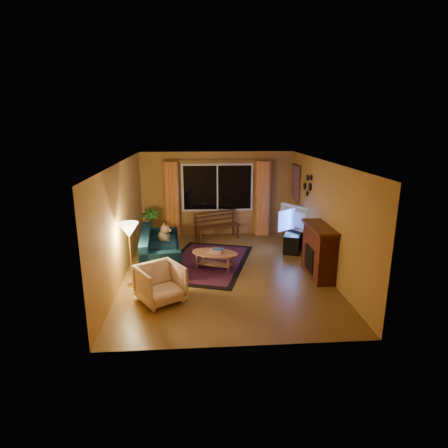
{
  "coord_description": "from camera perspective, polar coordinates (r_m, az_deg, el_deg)",
  "views": [
    {
      "loc": [
        -0.62,
        -8.01,
        3.32
      ],
      "look_at": [
        0.0,
        0.3,
        1.05
      ],
      "focal_mm": 30.0,
      "sensor_mm": 36.0,
      "label": 1
    }
  ],
  "objects": [
    {
      "name": "painting",
      "position": [
        10.97,
        10.86,
        6.2
      ],
      "size": [
        0.04,
        0.76,
        0.96
      ],
      "primitive_type": "cube",
      "color": "#D25615",
      "rests_on": "wall_right"
    },
    {
      "name": "tv_console",
      "position": [
        10.29,
        10.55,
        -2.41
      ],
      "size": [
        0.8,
        1.24,
        0.49
      ],
      "primitive_type": "cube",
      "rotation": [
        0.0,
        0.0,
        -0.37
      ],
      "color": "black",
      "rests_on": "ground"
    },
    {
      "name": "sofa",
      "position": [
        8.99,
        -9.64,
        -3.82
      ],
      "size": [
        1.06,
        2.14,
        0.84
      ],
      "primitive_type": "cube",
      "rotation": [
        0.0,
        0.0,
        0.09
      ],
      "color": "black",
      "rests_on": "ground"
    },
    {
      "name": "coffee_table",
      "position": [
        8.78,
        -1.36,
        -5.56
      ],
      "size": [
        1.44,
        1.44,
        0.4
      ],
      "primitive_type": "cylinder",
      "rotation": [
        0.0,
        0.0,
        -0.38
      ],
      "color": "#AD6A49",
      "rests_on": "ground"
    },
    {
      "name": "wall_left",
      "position": [
        8.44,
        -15.34,
        0.48
      ],
      "size": [
        0.02,
        6.0,
        2.5
      ],
      "primitive_type": "cube",
      "color": "#BC843C",
      "rests_on": "ground"
    },
    {
      "name": "wall_right",
      "position": [
        8.76,
        15.06,
        1.04
      ],
      "size": [
        0.02,
        6.0,
        2.5
      ],
      "primitive_type": "cube",
      "color": "#BC843C",
      "rests_on": "ground"
    },
    {
      "name": "fireplace",
      "position": [
        8.53,
        14.27,
        -4.21
      ],
      "size": [
        0.4,
        1.2,
        1.1
      ],
      "primitive_type": "cube",
      "color": "maroon",
      "rests_on": "ground"
    },
    {
      "name": "floor_lamp",
      "position": [
        7.96,
        -14.05,
        -4.64
      ],
      "size": [
        0.25,
        0.25,
        1.35
      ],
      "primitive_type": "cylinder",
      "rotation": [
        0.0,
        0.0,
        0.12
      ],
      "color": "#BF8C3F",
      "rests_on": "ground"
    },
    {
      "name": "mirror_cluster",
      "position": [
        9.85,
        12.56,
        5.99
      ],
      "size": [
        0.06,
        0.6,
        0.56
      ],
      "primitive_type": null,
      "color": "black",
      "rests_on": "wall_right"
    },
    {
      "name": "television",
      "position": [
        10.13,
        10.71,
        0.75
      ],
      "size": [
        0.8,
        1.07,
        0.68
      ],
      "primitive_type": "imported",
      "rotation": [
        0.0,
        0.0,
        2.17
      ],
      "color": "black",
      "rests_on": "tv_console"
    },
    {
      "name": "bench",
      "position": [
        10.92,
        -1.02,
        -1.36
      ],
      "size": [
        1.39,
        0.88,
        0.4
      ],
      "primitive_type": "cube",
      "rotation": [
        0.0,
        0.0,
        0.39
      ],
      "color": "#43200A",
      "rests_on": "ground"
    },
    {
      "name": "curtain_right",
      "position": [
        11.28,
        5.89,
        3.91
      ],
      "size": [
        0.36,
        0.36,
        2.24
      ],
      "primitive_type": "cylinder",
      "color": "orange",
      "rests_on": "ground"
    },
    {
      "name": "window",
      "position": [
        11.13,
        -1.01,
        5.56
      ],
      "size": [
        2.0,
        0.02,
        1.3
      ],
      "primitive_type": "cube",
      "color": "black",
      "rests_on": "wall_back"
    },
    {
      "name": "dog",
      "position": [
        9.35,
        -9.15,
        -1.5
      ],
      "size": [
        0.38,
        0.48,
        0.49
      ],
      "primitive_type": null,
      "rotation": [
        0.0,
        0.0,
        0.12
      ],
      "color": "brown",
      "rests_on": "sofa"
    },
    {
      "name": "floor",
      "position": [
        8.7,
        0.15,
        -7.27
      ],
      "size": [
        4.5,
        6.0,
        0.02
      ],
      "primitive_type": "cube",
      "color": "brown",
      "rests_on": "ground"
    },
    {
      "name": "curtain_rod",
      "position": [
        10.98,
        -1.02,
        9.64
      ],
      "size": [
        3.2,
        0.03,
        0.03
      ],
      "primitive_type": "cylinder",
      "rotation": [
        0.0,
        1.57,
        0.0
      ],
      "color": "#BF8C3F",
      "rests_on": "wall_back"
    },
    {
      "name": "ceiling",
      "position": [
        8.08,
        0.16,
        9.48
      ],
      "size": [
        4.5,
        6.0,
        0.02
      ],
      "primitive_type": "cube",
      "color": "white",
      "rests_on": "ground"
    },
    {
      "name": "curtain_left",
      "position": [
        11.14,
        -7.95,
        3.69
      ],
      "size": [
        0.36,
        0.36,
        2.24
      ],
      "primitive_type": "cylinder",
      "color": "orange",
      "rests_on": "ground"
    },
    {
      "name": "potted_plant",
      "position": [
        10.8,
        -11.14,
        -0.28
      ],
      "size": [
        0.61,
        0.61,
        0.97
      ],
      "primitive_type": "imported",
      "rotation": [
        0.0,
        0.0,
        -0.14
      ],
      "color": "#235B1E",
      "rests_on": "ground"
    },
    {
      "name": "armchair",
      "position": [
        7.27,
        -9.69,
        -8.68
      ],
      "size": [
        1.05,
        1.03,
        0.8
      ],
      "primitive_type": "imported",
      "rotation": [
        0.0,
        0.0,
        0.56
      ],
      "color": "beige",
      "rests_on": "ground"
    },
    {
      "name": "rug",
      "position": [
        9.2,
        -2.62,
        -5.86
      ],
      "size": [
        2.59,
        3.29,
        0.02
      ],
      "primitive_type": "cube",
      "rotation": [
        0.0,
        0.0,
        -0.3
      ],
      "color": "maroon",
      "rests_on": "ground"
    },
    {
      "name": "wall_back",
      "position": [
        11.23,
        -1.03,
        4.61
      ],
      "size": [
        4.5,
        0.02,
        2.5
      ],
      "primitive_type": "cube",
      "color": "#BC843C",
      "rests_on": "ground"
    }
  ]
}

